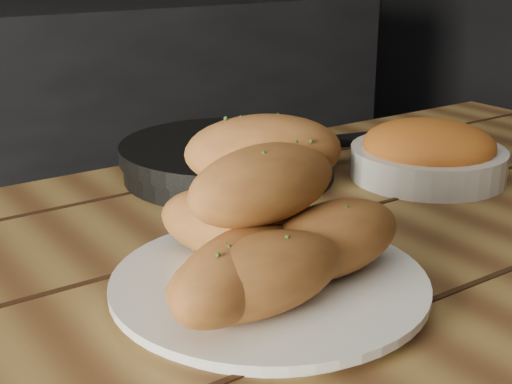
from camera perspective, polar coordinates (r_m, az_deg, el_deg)
name	(u,v)px	position (r m, az deg, el deg)	size (l,w,h in m)	color
table	(277,380)	(0.70, 1.66, -14.78)	(1.54, 0.83, 0.75)	olive
plate	(269,286)	(0.62, 1.06, -7.52)	(0.27, 0.27, 0.02)	white
bread_rolls	(265,224)	(0.59, 0.70, -2.62)	(0.26, 0.23, 0.14)	#A76A2E
skillet	(231,159)	(0.93, -2.04, 2.69)	(0.41, 0.28, 0.05)	black
bowl	(428,153)	(0.95, 13.61, 3.03)	(0.20, 0.20, 0.07)	white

